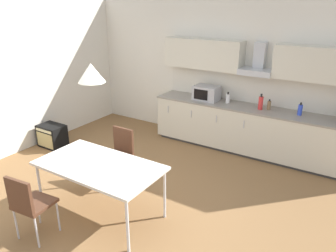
# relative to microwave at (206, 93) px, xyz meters

# --- Properties ---
(ground_plane) EXTENTS (8.64, 8.99, 0.02)m
(ground_plane) POSITION_rel_microwave_xyz_m (0.10, -2.69, -1.03)
(ground_plane) COLOR brown
(wall_back) EXTENTS (6.91, 0.10, 2.78)m
(wall_back) POSITION_rel_microwave_xyz_m (0.10, 0.36, 0.36)
(wall_back) COLOR silver
(wall_back) RESTS_ON ground_plane
(kitchen_counter) EXTENTS (3.75, 0.65, 0.88)m
(kitchen_counter) POSITION_rel_microwave_xyz_m (0.91, 0.00, -0.58)
(kitchen_counter) COLOR #333333
(kitchen_counter) RESTS_ON ground_plane
(backsplash_tile) EXTENTS (3.73, 0.02, 0.54)m
(backsplash_tile) POSITION_rel_microwave_xyz_m (0.91, 0.30, 0.13)
(backsplash_tile) COLOR silver
(backsplash_tile) RESTS_ON kitchen_counter
(upper_wall_cabinets) EXTENTS (3.73, 0.40, 0.56)m
(upper_wall_cabinets) POSITION_rel_microwave_xyz_m (0.91, 0.14, 0.72)
(upper_wall_cabinets) COLOR beige
(microwave) EXTENTS (0.48, 0.35, 0.28)m
(microwave) POSITION_rel_microwave_xyz_m (0.00, 0.00, 0.00)
(microwave) COLOR #ADADB2
(microwave) RESTS_ON kitchen_counter
(bottle_blue) EXTENTS (0.07, 0.07, 0.22)m
(bottle_blue) POSITION_rel_microwave_xyz_m (1.75, 0.03, -0.04)
(bottle_blue) COLOR blue
(bottle_blue) RESTS_ON kitchen_counter
(bottle_white) EXTENTS (0.08, 0.08, 0.21)m
(bottle_white) POSITION_rel_microwave_xyz_m (0.44, 0.03, -0.05)
(bottle_white) COLOR white
(bottle_white) RESTS_ON kitchen_counter
(bottle_red) EXTENTS (0.08, 0.08, 0.29)m
(bottle_red) POSITION_rel_microwave_xyz_m (1.08, -0.02, -0.02)
(bottle_red) COLOR red
(bottle_red) RESTS_ON kitchen_counter
(bottle_brown) EXTENTS (0.06, 0.06, 0.19)m
(bottle_brown) POSITION_rel_microwave_xyz_m (1.22, 0.04, -0.06)
(bottle_brown) COLOR brown
(bottle_brown) RESTS_ON kitchen_counter
(dining_table) EXTENTS (1.63, 0.89, 0.75)m
(dining_table) POSITION_rel_microwave_xyz_m (-0.07, -2.95, -0.32)
(dining_table) COLOR silver
(dining_table) RESTS_ON ground_plane
(chair_near_left) EXTENTS (0.44, 0.44, 0.87)m
(chair_near_left) POSITION_rel_microwave_xyz_m (-0.43, -3.77, -0.49)
(chair_near_left) COLOR #4C2D1E
(chair_near_left) RESTS_ON ground_plane
(chair_far_left) EXTENTS (0.40, 0.40, 0.87)m
(chair_far_left) POSITION_rel_microwave_xyz_m (-0.44, -2.13, -0.49)
(chair_far_left) COLOR #4C2D1E
(chair_far_left) RESTS_ON ground_plane
(guitar_amp) EXTENTS (0.52, 0.37, 0.44)m
(guitar_amp) POSITION_rel_microwave_xyz_m (-2.43, -1.84, -0.80)
(guitar_amp) COLOR black
(guitar_amp) RESTS_ON ground_plane
(pendant_lamp) EXTENTS (0.32, 0.32, 0.22)m
(pendant_lamp) POSITION_rel_microwave_xyz_m (-0.07, -2.95, 0.91)
(pendant_lamp) COLOR silver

